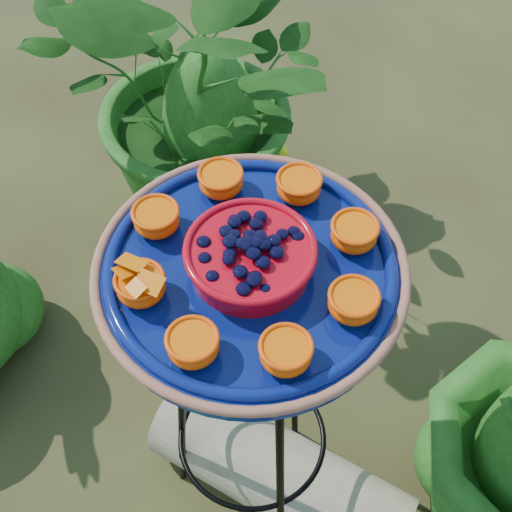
# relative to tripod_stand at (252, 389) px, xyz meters

# --- Properties ---
(ground_plane) EXTENTS (20.00, 20.00, 0.00)m
(ground_plane) POSITION_rel_tripod_stand_xyz_m (-0.14, -0.06, -0.55)
(ground_plane) COLOR #322316
(ground_plane) RESTS_ON ground
(tripod_stand) EXTENTS (0.40, 0.40, 0.90)m
(tripod_stand) POSITION_rel_tripod_stand_xyz_m (0.00, 0.00, 0.00)
(tripod_stand) COLOR black
(tripod_stand) RESTS_ON ground
(feeder_dish) EXTENTS (0.55, 0.55, 0.11)m
(feeder_dish) POSITION_rel_tripod_stand_xyz_m (-0.00, -0.00, 0.39)
(feeder_dish) COLOR navy
(feeder_dish) RESTS_ON tripod_stand
(driftwood_log) EXTENTS (0.67, 0.43, 0.21)m
(driftwood_log) POSITION_rel_tripod_stand_xyz_m (0.05, 0.05, -0.44)
(driftwood_log) COLOR tan
(driftwood_log) RESTS_ON ground
(shrub_back_left) EXTENTS (1.05, 0.98, 0.95)m
(shrub_back_left) POSITION_rel_tripod_stand_xyz_m (-0.83, 0.48, -0.07)
(shrub_back_left) COLOR #1A4512
(shrub_back_left) RESTS_ON ground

